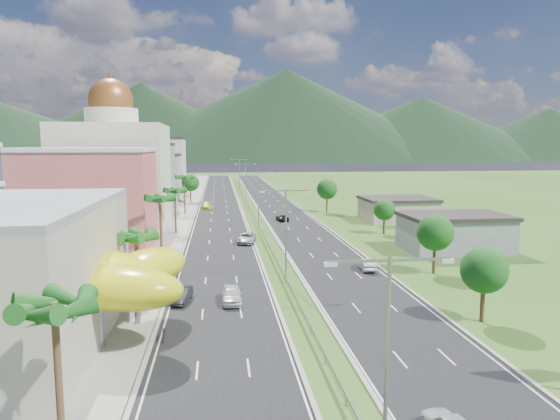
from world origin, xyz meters
name	(u,v)px	position (x,y,z in m)	size (l,w,h in m)	color
ground	(299,311)	(0.00, 0.00, 0.00)	(500.00, 500.00, 0.00)	#2D5119
road_left	(220,204)	(-7.50, 90.00, 0.02)	(11.00, 260.00, 0.04)	black
road_right	(274,203)	(7.50, 90.00, 0.02)	(11.00, 260.00, 0.04)	black
sidewalk_left	(184,204)	(-17.00, 90.00, 0.06)	(7.00, 260.00, 0.12)	gray
median_guardrail	(251,210)	(0.00, 71.99, 0.62)	(0.10, 216.06, 0.76)	gray
streetlight_median_a	(387,346)	(0.00, -25.00, 6.75)	(6.04, 0.25, 11.00)	gray
streetlight_median_b	(286,226)	(0.00, 10.00, 6.75)	(6.04, 0.25, 11.00)	gray
streetlight_median_c	(258,193)	(0.00, 50.00, 6.75)	(6.04, 0.25, 11.00)	gray
streetlight_median_d	(246,178)	(0.00, 95.00, 6.75)	(6.04, 0.25, 11.00)	gray
streetlight_median_e	(239,170)	(0.00, 140.00, 6.75)	(6.04, 0.25, 11.00)	gray
lime_canopy	(70,278)	(-20.00, -4.00, 4.99)	(18.00, 15.00, 7.40)	#CAC913
pink_shophouse	(84,201)	(-28.00, 32.00, 7.50)	(20.00, 15.00, 15.00)	#CE5754
domed_building	(114,169)	(-28.00, 55.00, 11.35)	(20.00, 20.00, 28.70)	beige
midrise_grey	(140,178)	(-27.00, 80.00, 8.00)	(16.00, 15.00, 16.00)	gray
midrise_beige	(152,178)	(-27.00, 102.00, 6.50)	(16.00, 15.00, 13.00)	#AA9F8C
midrise_white	(160,166)	(-27.00, 125.00, 9.00)	(16.00, 15.00, 18.00)	silver
shed_near	(454,234)	(28.00, 25.00, 2.50)	(15.00, 10.00, 5.00)	gray
shed_far	(397,211)	(30.00, 55.00, 2.20)	(14.00, 12.00, 4.40)	#AA9F8C
palm_tree_a	(54,312)	(-15.50, -22.00, 8.02)	(3.60, 3.60, 9.10)	#47301C
palm_tree_b	(136,239)	(-15.50, 2.00, 7.06)	(3.60, 3.60, 8.10)	#47301C
palm_tree_c	(160,201)	(-15.50, 22.00, 8.50)	(3.60, 3.60, 9.60)	#47301C
palm_tree_d	(175,192)	(-15.50, 45.00, 7.54)	(3.60, 3.60, 8.60)	#47301C
palm_tree_e	(184,179)	(-15.50, 70.00, 8.31)	(3.60, 3.60, 9.40)	#47301C
leafy_tree_lfar	(190,183)	(-15.50, 95.00, 5.58)	(4.90, 4.90, 8.05)	#47301C
leafy_tree_ra	(484,270)	(16.00, -5.00, 4.78)	(4.20, 4.20, 6.90)	#47301C
leafy_tree_rb	(435,233)	(19.00, 12.00, 5.18)	(4.55, 4.55, 7.47)	#47301C
leafy_tree_rc	(384,210)	(22.00, 40.00, 4.37)	(3.85, 3.85, 6.33)	#47301C
leafy_tree_rd	(327,189)	(18.00, 70.00, 5.58)	(4.90, 4.90, 8.05)	#47301C
mountain_ridge	(287,161)	(60.00, 450.00, 0.00)	(860.00, 140.00, 90.00)	black
car_white_near_left	(231,294)	(-6.49, 3.23, 0.88)	(1.98, 4.91, 1.67)	silver
car_dark_left	(181,295)	(-11.58, 4.07, 0.78)	(1.56, 4.48, 1.47)	black
car_silver_mid_left	(247,238)	(-3.20, 34.45, 0.85)	(2.70, 5.85, 1.62)	#A4A6AC
car_yellow_far_left	(206,205)	(-10.83, 81.11, 0.80)	(2.14, 5.26, 1.53)	yellow
car_silver_right	(366,264)	(11.08, 14.60, 0.79)	(1.59, 4.56, 1.50)	#9FA0A6
car_dark_far_right	(282,218)	(5.67, 57.65, 0.68)	(2.12, 4.60, 1.28)	black
motorcycle	(164,332)	(-12.30, -5.92, 0.72)	(0.64, 2.13, 1.36)	black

